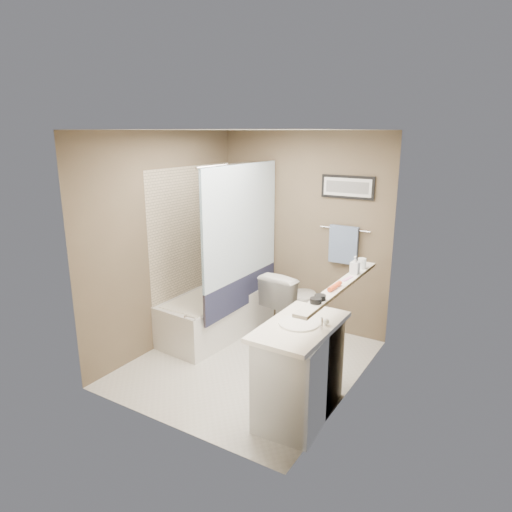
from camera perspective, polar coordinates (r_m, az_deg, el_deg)
The scene contains 33 objects.
ground at distance 4.99m, azimuth -0.92°, elevation -13.23°, with size 2.50×2.50×0.00m, color silver.
ceiling at distance 4.38m, azimuth -1.06°, elevation 15.24°, with size 2.20×2.50×0.04m, color silver.
wall_back at distance 5.59m, azimuth 5.77°, elevation 3.00°, with size 2.20×0.04×2.40m, color brown.
wall_front at distance 3.61m, azimuth -11.50°, elevation -4.19°, with size 2.20×0.04×2.40m, color brown.
wall_left at distance 5.18m, azimuth -11.13°, elevation 1.80°, with size 0.04×2.50×2.40m, color brown.
wall_right at distance 4.09m, azimuth 11.92°, elevation -1.88°, with size 0.04×2.50×2.40m, color brown.
tile_surround at distance 5.61m, azimuth -7.70°, elevation 0.87°, with size 0.02×1.55×2.00m, color #C5B495.
curtain_rod at distance 5.03m, azimuth -1.85°, elevation 11.49°, with size 0.02×0.02×1.55m, color silver.
curtain_upper at distance 5.12m, azimuth -1.79°, elevation 4.21°, with size 0.03×1.45×1.28m, color white.
curtain_lower at distance 5.34m, azimuth -1.72°, elevation -4.47°, with size 0.03×1.45×0.36m, color #242744.
mirror at distance 3.85m, azimuth 11.64°, elevation 3.51°, with size 0.02×1.60×1.00m, color silver.
shelf at distance 4.00m, azimuth 10.51°, elevation -3.70°, with size 0.12×1.60×0.03m, color silver.
towel_bar at distance 5.35m, azimuth 11.05°, elevation 3.32°, with size 0.02×0.02×0.60m, color silver.
towel at distance 5.37m, azimuth 10.88°, elevation 1.40°, with size 0.34×0.05×0.44m, color #8DA8CD.
art_frame at distance 5.29m, azimuth 11.39°, elevation 8.44°, with size 0.62×0.03×0.26m, color black.
art_mat at distance 5.27m, azimuth 11.33°, elevation 8.43°, with size 0.56×0.00×0.20m, color white.
art_image at distance 5.27m, azimuth 11.32°, elevation 8.43°, with size 0.50×0.00×0.13m, color #595959.
door at distance 3.35m, azimuth -4.41°, elevation -9.19°, with size 0.80×0.02×2.00m, color silver.
door_handle at distance 3.57m, azimuth -8.26°, elevation -7.69°, with size 0.02×0.02×0.10m, color silver.
bathtub at distance 5.60m, azimuth -5.05°, elevation -7.17°, with size 0.70×1.50×0.50m, color white.
tub_rim at distance 5.51m, azimuth -5.11°, elevation -4.77°, with size 0.56×1.36×0.02m, color white.
toilet at distance 5.49m, azimuth 4.63°, elevation -5.84°, with size 0.46×0.80×0.82m, color silver.
vanity at distance 4.04m, azimuth 5.49°, elevation -14.24°, with size 0.50×0.90×0.80m, color silver.
countertop at distance 3.85m, azimuth 5.52°, elevation -8.76°, with size 0.54×0.96×0.04m, color white.
sink_basin at distance 3.84m, azimuth 5.39°, elevation -8.35°, with size 0.34×0.34×0.01m, color white.
faucet_spout at distance 3.75m, azimuth 8.18°, elevation -8.36°, with size 0.02×0.02×0.10m, color silver.
faucet_knob at distance 3.84m, azimuth 8.77°, elevation -8.11°, with size 0.05×0.05×0.05m, color silver.
candle_bowl_near at distance 3.54m, azimuth 7.48°, elevation -5.55°, with size 0.09×0.09×0.04m, color black.
candle_bowl_far at distance 3.61m, azimuth 8.03°, elevation -5.14°, with size 0.09×0.09×0.04m, color black.
hair_brush_front at distance 3.87m, azimuth 9.82°, elevation -3.75°, with size 0.04×0.04×0.22m, color #E24D20.
pink_comb at distance 4.14m, azimuth 11.34°, elevation -2.81°, with size 0.03×0.16×0.01m, color pink.
glass_jar at distance 4.48m, azimuth 13.09°, elevation -0.91°, with size 0.08×0.08×0.10m, color white.
soap_bottle at distance 4.29m, azimuth 12.27°, elevation -1.11°, with size 0.08×0.08×0.17m, color #999999.
Camera 1 is at (2.35, -3.70, 2.39)m, focal length 32.00 mm.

